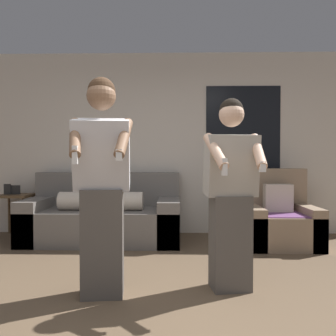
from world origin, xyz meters
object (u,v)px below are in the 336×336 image
Objects in this scene: side_table at (16,201)px; person_left at (102,186)px; couch at (104,217)px; armchair at (278,220)px; person_right at (231,194)px.

side_table is 0.43× the size of person_left.
armchair is (2.32, -0.15, -0.00)m from couch.
person_right is (-0.88, -1.53, 0.50)m from armchair.
side_table is at bearing 129.66° from person_left.
armchair is 0.56× the size of person_left.
person_right is at bearing -119.91° from armchair.
couch is at bearing 176.21° from armchair.
armchair is at bearing 60.09° from person_right.
person_left is (-1.93, -1.69, 0.58)m from armchair.
couch is at bearing 130.70° from person_right.
person_left is at bearing -170.85° from person_right.
couch is at bearing -10.08° from side_table.
couch is 1.18× the size of person_left.
armchair is at bearing 41.26° from person_left.
person_left is at bearing -78.10° from couch.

